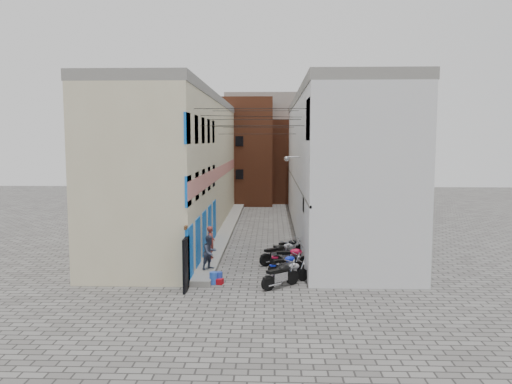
# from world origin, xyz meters

# --- Properties ---
(ground) EXTENTS (90.00, 90.00, 0.00)m
(ground) POSITION_xyz_m (0.00, 0.00, 0.00)
(ground) COLOR #575552
(ground) RESTS_ON ground
(plinth) EXTENTS (0.90, 26.00, 0.25)m
(plinth) POSITION_xyz_m (-2.05, 13.00, 0.12)
(plinth) COLOR gray
(plinth) RESTS_ON ground
(building_left) EXTENTS (5.10, 27.00, 9.00)m
(building_left) POSITION_xyz_m (-4.98, 12.95, 4.50)
(building_left) COLOR beige
(building_left) RESTS_ON ground
(building_right) EXTENTS (5.94, 26.00, 9.00)m
(building_right) POSITION_xyz_m (5.00, 13.00, 4.51)
(building_right) COLOR silver
(building_right) RESTS_ON ground
(building_far_brick_left) EXTENTS (6.00, 6.00, 10.00)m
(building_far_brick_left) POSITION_xyz_m (-2.00, 28.00, 5.00)
(building_far_brick_left) COLOR brown
(building_far_brick_left) RESTS_ON ground
(building_far_brick_right) EXTENTS (5.00, 6.00, 8.00)m
(building_far_brick_right) POSITION_xyz_m (3.00, 30.00, 4.00)
(building_far_brick_right) COLOR brown
(building_far_brick_right) RESTS_ON ground
(building_far_concrete) EXTENTS (8.00, 5.00, 11.00)m
(building_far_concrete) POSITION_xyz_m (0.00, 34.00, 5.50)
(building_far_concrete) COLOR gray
(building_far_concrete) RESTS_ON ground
(far_shopfront) EXTENTS (2.00, 0.30, 2.40)m
(far_shopfront) POSITION_xyz_m (0.00, 25.20, 1.20)
(far_shopfront) COLOR black
(far_shopfront) RESTS_ON ground
(overhead_wires) EXTENTS (5.80, 13.02, 1.32)m
(overhead_wires) POSITION_xyz_m (0.00, 7.64, 7.12)
(overhead_wires) COLOR black
(overhead_wires) RESTS_ON ground
(motorcycle_a) EXTENTS (1.91, 1.76, 1.15)m
(motorcycle_a) POSITION_xyz_m (1.33, 0.08, 0.57)
(motorcycle_a) COLOR black
(motorcycle_a) RESTS_ON ground
(motorcycle_b) EXTENTS (1.82, 1.17, 1.01)m
(motorcycle_b) POSITION_xyz_m (1.76, 0.87, 0.50)
(motorcycle_b) COLOR #9B9B9F
(motorcycle_b) RESTS_ON ground
(motorcycle_c) EXTENTS (1.83, 1.22, 1.02)m
(motorcycle_c) POSITION_xyz_m (1.62, 2.13, 0.51)
(motorcycle_c) COLOR #0D20C4
(motorcycle_c) RESTS_ON ground
(motorcycle_d) EXTENTS (2.09, 0.73, 1.20)m
(motorcycle_d) POSITION_xyz_m (1.90, 3.14, 0.60)
(motorcycle_d) COLOR #B60D33
(motorcycle_d) RESTS_ON ground
(motorcycle_e) EXTENTS (1.95, 1.73, 1.15)m
(motorcycle_e) POSITION_xyz_m (1.19, 4.02, 0.58)
(motorcycle_e) COLOR black
(motorcycle_e) RESTS_ON ground
(motorcycle_f) EXTENTS (1.79, 0.84, 1.00)m
(motorcycle_f) POSITION_xyz_m (1.63, 5.09, 0.50)
(motorcycle_f) COLOR #AAAAAF
(motorcycle_f) RESTS_ON ground
(motorcycle_g) EXTENTS (1.78, 1.21, 0.99)m
(motorcycle_g) POSITION_xyz_m (1.90, 6.00, 0.50)
(motorcycle_g) COLOR black
(motorcycle_g) RESTS_ON ground
(person_a) EXTENTS (0.41, 0.61, 1.62)m
(person_a) POSITION_xyz_m (-2.05, 4.08, 1.06)
(person_a) COLOR brown
(person_a) RESTS_ON plinth
(person_b) EXTENTS (0.95, 0.96, 1.56)m
(person_b) POSITION_xyz_m (-1.86, 2.00, 1.03)
(person_b) COLOR #353C50
(person_b) RESTS_ON plinth
(water_jug_near) EXTENTS (0.35, 0.35, 0.52)m
(water_jug_near) POSITION_xyz_m (-1.53, 0.50, 0.26)
(water_jug_near) COLOR blue
(water_jug_near) RESTS_ON ground
(water_jug_far) EXTENTS (0.39, 0.39, 0.48)m
(water_jug_far) POSITION_xyz_m (-1.30, 0.68, 0.24)
(water_jug_far) COLOR #223EAC
(water_jug_far) RESTS_ON ground
(red_crate) EXTENTS (0.44, 0.38, 0.23)m
(red_crate) POSITION_xyz_m (-1.30, 0.50, 0.12)
(red_crate) COLOR #9F0B14
(red_crate) RESTS_ON ground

